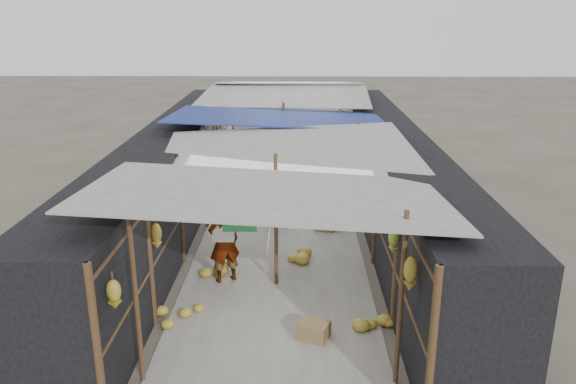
# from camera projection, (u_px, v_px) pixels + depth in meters

# --- Properties ---
(ground) EXTENTS (80.00, 80.00, 0.00)m
(ground) POSITION_uv_depth(u_px,v_px,m) (269.00, 381.00, 8.00)
(ground) COLOR #6B6356
(ground) RESTS_ON ground
(aisle_slab) EXTENTS (3.60, 16.00, 0.02)m
(aisle_slab) POSITION_uv_depth(u_px,v_px,m) (281.00, 220.00, 14.18)
(aisle_slab) COLOR #9E998E
(aisle_slab) RESTS_ON ground
(stall_left) EXTENTS (1.40, 15.00, 2.30)m
(stall_left) POSITION_uv_depth(u_px,v_px,m) (172.00, 176.00, 13.88)
(stall_left) COLOR black
(stall_left) RESTS_ON ground
(stall_right) EXTENTS (1.40, 15.00, 2.30)m
(stall_right) POSITION_uv_depth(u_px,v_px,m) (391.00, 177.00, 13.79)
(stall_right) COLOR black
(stall_right) RESTS_ON ground
(crate_near) EXTENTS (0.59, 0.54, 0.29)m
(crate_near) POSITION_uv_depth(u_px,v_px,m) (313.00, 330.00, 9.00)
(crate_near) COLOR olive
(crate_near) RESTS_ON ground
(crate_mid) EXTENTS (0.58, 0.52, 0.29)m
(crate_mid) POSITION_uv_depth(u_px,v_px,m) (325.00, 224.00, 13.51)
(crate_mid) COLOR olive
(crate_mid) RESTS_ON ground
(crate_back) EXTENTS (0.56, 0.52, 0.29)m
(crate_back) POSITION_uv_depth(u_px,v_px,m) (248.00, 194.00, 15.77)
(crate_back) COLOR olive
(crate_back) RESTS_ON ground
(black_basin) EXTENTS (0.53, 0.53, 0.16)m
(black_basin) POSITION_uv_depth(u_px,v_px,m) (315.00, 182.00, 17.14)
(black_basin) COLOR black
(black_basin) RESTS_ON ground
(vendor_elderly) EXTENTS (0.73, 0.64, 1.68)m
(vendor_elderly) POSITION_uv_depth(u_px,v_px,m) (224.00, 241.00, 10.72)
(vendor_elderly) COLOR white
(vendor_elderly) RESTS_ON ground
(shopper_blue) EXTENTS (0.81, 0.69, 1.46)m
(shopper_blue) POSITION_uv_depth(u_px,v_px,m) (280.00, 199.00, 13.47)
(shopper_blue) COLOR #1E3799
(shopper_blue) RESTS_ON ground
(vendor_seated) EXTENTS (0.50, 0.60, 0.81)m
(vendor_seated) POSITION_uv_depth(u_px,v_px,m) (317.00, 196.00, 14.73)
(vendor_seated) COLOR #46403D
(vendor_seated) RESTS_ON ground
(market_canopy) EXTENTS (5.62, 15.20, 2.77)m
(market_canopy) POSITION_uv_depth(u_px,v_px,m) (282.00, 124.00, 13.78)
(market_canopy) COLOR brown
(market_canopy) RESTS_ON ground
(hanging_bananas) EXTENTS (3.96, 13.99, 0.79)m
(hanging_bananas) POSITION_uv_depth(u_px,v_px,m) (282.00, 157.00, 13.59)
(hanging_bananas) COLOR #A48C2A
(hanging_bananas) RESTS_ON ground
(floor_bananas) EXTENTS (4.04, 10.47, 0.36)m
(floor_bananas) POSITION_uv_depth(u_px,v_px,m) (288.00, 227.00, 13.29)
(floor_bananas) COLOR #A48C2A
(floor_bananas) RESTS_ON ground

